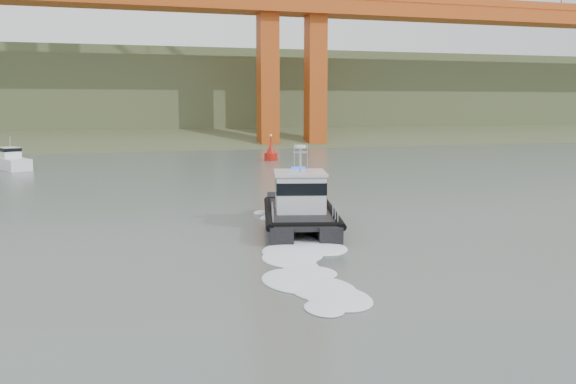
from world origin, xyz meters
name	(u,v)px	position (x,y,z in m)	size (l,w,h in m)	color
ground	(331,273)	(0.00, 0.00, 0.00)	(400.00, 400.00, 0.00)	#51605A
headlands	(131,103)	(0.00, 125.50, 7.05)	(500.00, 105.36, 27.12)	#3A4C2B
patrol_boat	(300,206)	(1.87, 9.80, 1.21)	(6.01, 10.53, 4.82)	black
motorboat	(11,161)	(-17.51, 49.77, 0.91)	(4.68, 6.94, 3.64)	white
nav_buoy	(271,153)	(11.88, 51.56, 0.90)	(1.64, 1.64, 3.41)	#B0170C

